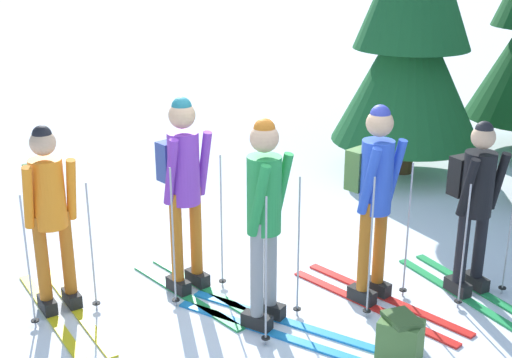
# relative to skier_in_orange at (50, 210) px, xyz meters

# --- Properties ---
(ground_plane) EXTENTS (400.00, 400.00, 0.00)m
(ground_plane) POSITION_rel_skier_in_orange_xyz_m (1.77, -0.51, -0.94)
(ground_plane) COLOR white
(skier_in_orange) EXTENTS (0.69, 1.78, 1.69)m
(skier_in_orange) POSITION_rel_skier_in_orange_xyz_m (0.00, 0.00, 0.00)
(skier_in_orange) COLOR yellow
(skier_in_orange) RESTS_ON ground
(skier_in_purple) EXTENTS (0.88, 1.58, 1.84)m
(skier_in_purple) POSITION_rel_skier_in_orange_xyz_m (1.16, -0.03, 0.11)
(skier_in_purple) COLOR green
(skier_in_purple) RESTS_ON ground
(skier_in_green) EXTENTS (1.36, 1.58, 1.81)m
(skier_in_green) POSITION_rel_skier_in_orange_xyz_m (1.63, -0.86, 0.06)
(skier_in_green) COLOR #1E84D1
(skier_in_green) RESTS_ON ground
(skier_in_blue) EXTENTS (1.00, 1.76, 1.81)m
(skier_in_blue) POSITION_rel_skier_in_orange_xyz_m (2.67, -0.77, 0.09)
(skier_in_blue) COLOR red
(skier_in_blue) RESTS_ON ground
(skier_in_black) EXTENTS (0.61, 1.79, 1.64)m
(skier_in_black) POSITION_rel_skier_in_orange_xyz_m (3.59, -0.96, -0.03)
(skier_in_black) COLOR green
(skier_in_black) RESTS_ON ground
(pine_tree_near) EXTENTS (2.03, 2.03, 4.90)m
(pine_tree_near) POSITION_rel_skier_in_orange_xyz_m (4.87, 2.27, 1.30)
(pine_tree_near) COLOR #51381E
(pine_tree_near) RESTS_ON ground
(backpack_on_snow_front) EXTENTS (0.39, 0.40, 0.38)m
(backpack_on_snow_front) POSITION_rel_skier_in_orange_xyz_m (2.43, -1.70, -0.76)
(backpack_on_snow_front) COLOR #4C7238
(backpack_on_snow_front) RESTS_ON ground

